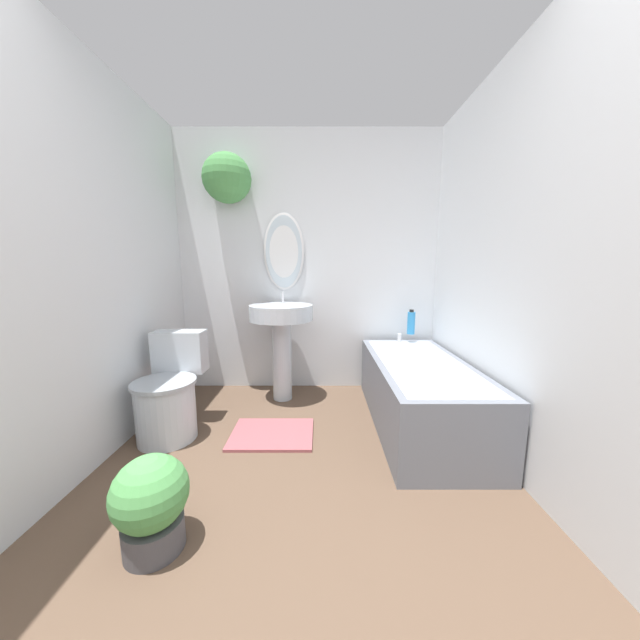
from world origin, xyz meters
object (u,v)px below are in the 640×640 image
Objects in this scene: toilet at (171,394)px; potted_plant at (153,501)px; bathtub at (421,391)px; pedestal_sink at (283,329)px; shampoo_bottle at (413,323)px.

toilet is 1.71× the size of potted_plant.
pedestal_sink is at bearing 156.22° from bathtub.
toilet is at bearing -175.08° from bathtub.
bathtub is at bearing -23.78° from pedestal_sink.
potted_plant is at bearing -131.53° from shampoo_bottle.
shampoo_bottle is at bearing 81.06° from bathtub.
bathtub is (1.08, -0.47, -0.39)m from pedestal_sink.
pedestal_sink is 4.18× the size of shampoo_bottle.
bathtub is 3.60× the size of potted_plant.
toilet is 0.48× the size of bathtub.
shampoo_bottle reaches higher than bathtub.
bathtub is at bearing 37.47° from potted_plant.
pedestal_sink reaches higher than toilet.
pedestal_sink is 2.31× the size of potted_plant.
shampoo_bottle is (0.10, 0.63, 0.41)m from bathtub.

